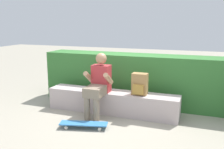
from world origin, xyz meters
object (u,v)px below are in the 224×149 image
Objects in this scene: skateboard_near_person at (84,124)px; backpack_on_bench at (140,84)px; person_skater at (98,83)px; bench_main at (112,102)px.

skateboard_near_person is 2.06× the size of backpack_on_bench.
skateboard_near_person is at bearing -130.54° from backpack_on_bench.
person_skater is 0.86m from skateboard_near_person.
backpack_on_bench is at bearing 14.88° from person_skater.
backpack_on_bench reaches higher than skateboard_near_person.
bench_main is at bearing 77.67° from skateboard_near_person.
person_skater is 0.77m from backpack_on_bench.
bench_main is 2.20× the size of person_skater.
bench_main is 0.68m from backpack_on_bench.
person_skater is 2.94× the size of backpack_on_bench.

